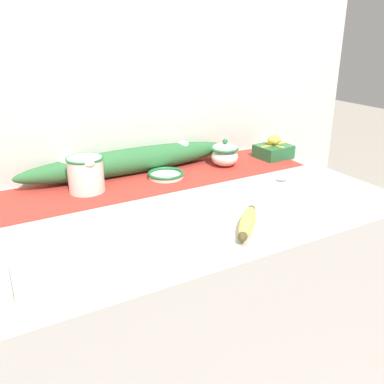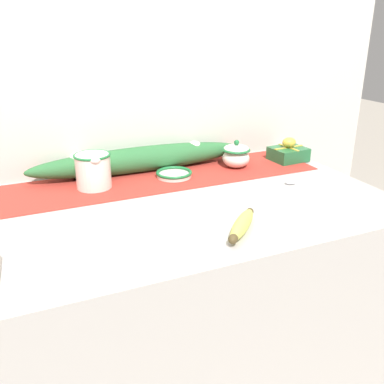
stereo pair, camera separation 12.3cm
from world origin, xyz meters
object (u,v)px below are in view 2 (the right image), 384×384
small_dish (174,174)px  spoon (286,183)px  gift_box (288,153)px  cream_pitcher (93,169)px  sugar_bowl (236,155)px  banana (242,225)px

small_dish → spoon: (0.32, -0.21, -0.01)m
small_dish → gift_box: size_ratio=0.92×
cream_pitcher → small_dish: (0.28, -0.01, -0.05)m
small_dish → gift_box: (0.48, 0.00, 0.02)m
sugar_bowl → small_dish: bearing=-178.1°
gift_box → cream_pitcher: bearing=179.5°
banana → gift_box: (0.47, 0.46, 0.01)m
spoon → gift_box: bearing=73.9°
small_dish → banana: bearing=-89.1°
banana → cream_pitcher: bearing=121.2°
small_dish → banana: size_ratio=0.79×
sugar_bowl → spoon: size_ratio=0.66×
spoon → small_dish: bearing=167.3°
small_dish → gift_box: bearing=0.3°
cream_pitcher → sugar_bowl: 0.53m
cream_pitcher → spoon: size_ratio=0.88×
cream_pitcher → banana: size_ratio=0.86×
spoon → cream_pitcher: bearing=-179.7°
sugar_bowl → spoon: 0.24m
small_dish → sugar_bowl: bearing=1.9°
banana → small_dish: bearing=90.9°
small_dish → spoon: small_dish is taller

